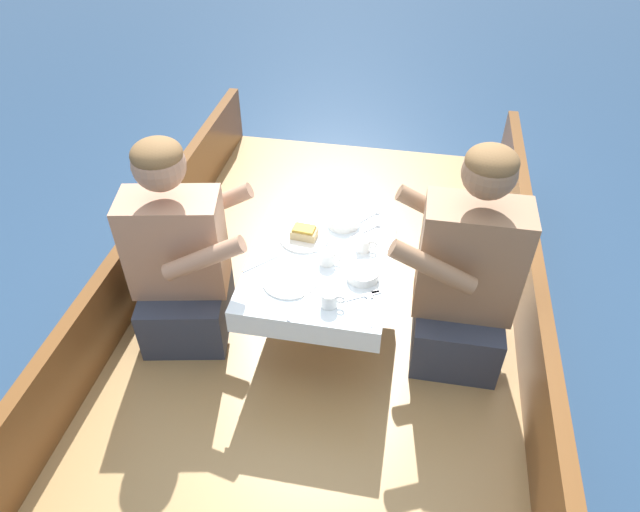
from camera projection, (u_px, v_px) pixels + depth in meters
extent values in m
plane|color=navy|center=(324.00, 347.00, 2.88)|extent=(60.00, 60.00, 0.00)
cube|color=#A87F4C|center=(324.00, 331.00, 2.80)|extent=(1.89, 3.23, 0.24)
cube|color=brown|center=(137.00, 263.00, 2.74)|extent=(0.06, 3.23, 0.35)
cube|color=brown|center=(531.00, 314.00, 2.48)|extent=(0.06, 3.23, 0.35)
cylinder|color=#B2B2B7|center=(320.00, 299.00, 2.51)|extent=(0.07, 0.07, 0.41)
cube|color=#A87F4C|center=(320.00, 262.00, 2.37)|extent=(0.56, 0.70, 0.02)
cube|color=white|center=(320.00, 260.00, 2.36)|extent=(0.59, 0.73, 0.00)
cube|color=white|center=(302.00, 333.00, 2.12)|extent=(0.59, 0.00, 0.10)
cube|color=white|center=(334.00, 219.00, 2.67)|extent=(0.59, 0.00, 0.10)
cube|color=#333847|center=(188.00, 304.00, 2.59)|extent=(0.44, 0.50, 0.26)
cube|color=tan|center=(175.00, 243.00, 2.36)|extent=(0.44, 0.29, 0.45)
sphere|color=tan|center=(159.00, 165.00, 2.12)|extent=(0.20, 0.20, 0.20)
ellipsoid|color=brown|center=(156.00, 154.00, 2.09)|extent=(0.19, 0.19, 0.11)
cylinder|color=tan|center=(216.00, 204.00, 2.46)|extent=(0.34, 0.14, 0.21)
cylinder|color=tan|center=(204.00, 258.00, 2.18)|extent=(0.34, 0.14, 0.21)
cube|color=#333847|center=(455.00, 325.00, 2.49)|extent=(0.36, 0.44, 0.26)
cube|color=#936B4C|center=(470.00, 259.00, 2.24)|extent=(0.40, 0.22, 0.50)
sphere|color=#936B4C|center=(490.00, 172.00, 1.99)|extent=(0.20, 0.20, 0.20)
ellipsoid|color=brown|center=(492.00, 161.00, 1.96)|extent=(0.19, 0.19, 0.11)
cylinder|color=#936B4C|center=(433.00, 267.00, 2.07)|extent=(0.34, 0.07, 0.21)
cylinder|color=#936B4C|center=(435.00, 210.00, 2.34)|extent=(0.34, 0.07, 0.21)
cylinder|color=white|center=(304.00, 237.00, 2.47)|extent=(0.22, 0.22, 0.01)
cylinder|color=white|center=(290.00, 280.00, 2.26)|extent=(0.22, 0.22, 0.01)
cube|color=tan|center=(304.00, 233.00, 2.45)|extent=(0.12, 0.08, 0.04)
cube|color=gold|center=(304.00, 229.00, 2.44)|extent=(0.10, 0.07, 0.01)
cylinder|color=white|center=(344.00, 221.00, 2.53)|extent=(0.14, 0.14, 0.04)
cylinder|color=beige|center=(344.00, 219.00, 2.53)|extent=(0.12, 0.12, 0.02)
cylinder|color=white|center=(363.00, 274.00, 2.27)|extent=(0.13, 0.13, 0.04)
cylinder|color=beige|center=(363.00, 272.00, 2.26)|extent=(0.11, 0.11, 0.02)
cylinder|color=white|center=(327.00, 257.00, 2.33)|extent=(0.06, 0.06, 0.06)
torus|color=white|center=(337.00, 258.00, 2.32)|extent=(0.04, 0.01, 0.04)
cylinder|color=#3D2314|center=(327.00, 254.00, 2.32)|extent=(0.05, 0.05, 0.01)
cylinder|color=white|center=(363.00, 244.00, 2.39)|extent=(0.06, 0.06, 0.06)
torus|color=white|center=(373.00, 245.00, 2.38)|extent=(0.04, 0.01, 0.04)
cylinder|color=#3D2314|center=(363.00, 241.00, 2.38)|extent=(0.05, 0.05, 0.01)
cylinder|color=white|center=(329.00, 299.00, 2.14)|extent=(0.06, 0.06, 0.06)
torus|color=white|center=(340.00, 300.00, 2.13)|extent=(0.04, 0.01, 0.04)
cylinder|color=#3D2314|center=(329.00, 295.00, 2.13)|extent=(0.05, 0.05, 0.01)
cube|color=silver|center=(370.00, 310.00, 2.14)|extent=(0.04, 0.17, 0.00)
ellipsoid|color=silver|center=(369.00, 296.00, 2.19)|extent=(0.04, 0.02, 0.01)
cube|color=silver|center=(261.00, 263.00, 2.34)|extent=(0.12, 0.13, 0.00)
cube|color=silver|center=(365.00, 231.00, 2.50)|extent=(0.13, 0.13, 0.00)
ellipsoid|color=silver|center=(377.00, 225.00, 2.53)|extent=(0.04, 0.02, 0.01)
cube|color=silver|center=(299.00, 306.00, 2.15)|extent=(0.06, 0.17, 0.00)
cube|color=silver|center=(366.00, 218.00, 2.58)|extent=(0.12, 0.14, 0.00)
ellipsoid|color=silver|center=(377.00, 212.00, 2.61)|extent=(0.04, 0.02, 0.01)
cube|color=silver|center=(359.00, 297.00, 2.19)|extent=(0.15, 0.10, 0.00)
cube|color=silver|center=(376.00, 292.00, 2.21)|extent=(0.04, 0.04, 0.00)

